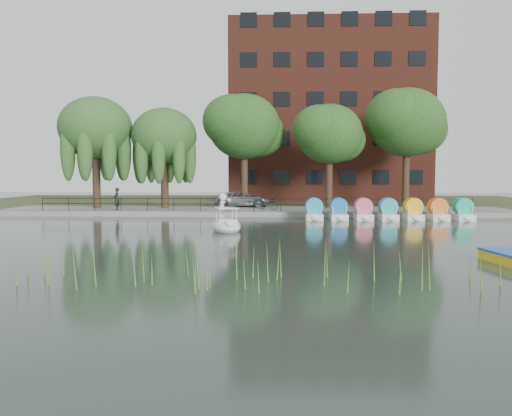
# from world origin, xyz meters

# --- Properties ---
(ground_plane) EXTENTS (120.00, 120.00, 0.00)m
(ground_plane) POSITION_xyz_m (0.00, 0.00, 0.00)
(ground_plane) COLOR #313D39
(promenade) EXTENTS (40.00, 6.00, 0.40)m
(promenade) POSITION_xyz_m (0.00, 16.00, 0.20)
(promenade) COLOR gray
(promenade) RESTS_ON ground_plane
(kerb) EXTENTS (40.00, 0.25, 0.40)m
(kerb) POSITION_xyz_m (0.00, 13.05, 0.20)
(kerb) COLOR gray
(kerb) RESTS_ON ground_plane
(land_strip) EXTENTS (60.00, 22.00, 0.36)m
(land_strip) POSITION_xyz_m (0.00, 30.00, 0.18)
(land_strip) COLOR #47512D
(land_strip) RESTS_ON ground_plane
(railing) EXTENTS (32.00, 0.05, 1.00)m
(railing) POSITION_xyz_m (0.00, 13.25, 1.15)
(railing) COLOR black
(railing) RESTS_ON promenade
(apartment_building) EXTENTS (20.00, 10.07, 18.00)m
(apartment_building) POSITION_xyz_m (7.00, 29.97, 9.36)
(apartment_building) COLOR #4C1E16
(apartment_building) RESTS_ON land_strip
(willow_left) EXTENTS (5.88, 5.88, 9.01)m
(willow_left) POSITION_xyz_m (-13.00, 16.50, 6.87)
(willow_left) COLOR #473323
(willow_left) RESTS_ON promenade
(willow_mid) EXTENTS (5.32, 5.32, 8.15)m
(willow_mid) POSITION_xyz_m (-7.50, 17.00, 6.25)
(willow_mid) COLOR #473323
(willow_mid) RESTS_ON promenade
(broadleaf_center) EXTENTS (6.00, 6.00, 9.25)m
(broadleaf_center) POSITION_xyz_m (-1.00, 18.00, 7.06)
(broadleaf_center) COLOR #473323
(broadleaf_center) RESTS_ON promenade
(broadleaf_right) EXTENTS (5.40, 5.40, 8.32)m
(broadleaf_right) POSITION_xyz_m (6.00, 17.50, 6.39)
(broadleaf_right) COLOR #473323
(broadleaf_right) RESTS_ON promenade
(broadleaf_far) EXTENTS (6.30, 6.30, 9.71)m
(broadleaf_far) POSITION_xyz_m (12.50, 18.50, 7.40)
(broadleaf_far) COLOR #473323
(broadleaf_far) RESTS_ON promenade
(minivan) EXTENTS (2.89, 5.67, 1.54)m
(minivan) POSITION_xyz_m (-1.22, 18.34, 1.17)
(minivan) COLOR gray
(minivan) RESTS_ON promenade
(bicycle) EXTENTS (1.36, 1.80, 1.00)m
(bicycle) POSITION_xyz_m (1.00, 15.04, 0.90)
(bicycle) COLOR gray
(bicycle) RESTS_ON promenade
(pedestrian) EXTENTS (0.57, 0.77, 1.98)m
(pedestrian) POSITION_xyz_m (-10.57, 14.03, 1.39)
(pedestrian) COLOR black
(pedestrian) RESTS_ON promenade
(swan_boat) EXTENTS (2.24, 2.83, 2.10)m
(swan_boat) POSITION_xyz_m (-1.18, 3.92, 0.46)
(swan_boat) COLOR white
(swan_boat) RESTS_ON ground_plane
(pedal_boat_row) EXTENTS (11.35, 1.70, 1.40)m
(pedal_boat_row) POSITION_xyz_m (9.38, 10.97, 0.61)
(pedal_boat_row) COLOR white
(pedal_boat_row) RESTS_ON ground_plane
(yellow_rowboat) EXTENTS (1.57, 2.52, 0.43)m
(yellow_rowboat) POSITION_xyz_m (10.02, -5.66, 0.23)
(yellow_rowboat) COLOR yellow
(yellow_rowboat) RESTS_ON ground_plane
(reed_bank) EXTENTS (24.00, 2.40, 1.20)m
(reed_bank) POSITION_xyz_m (2.00, -9.50, 0.60)
(reed_bank) COLOR #669938
(reed_bank) RESTS_ON ground_plane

